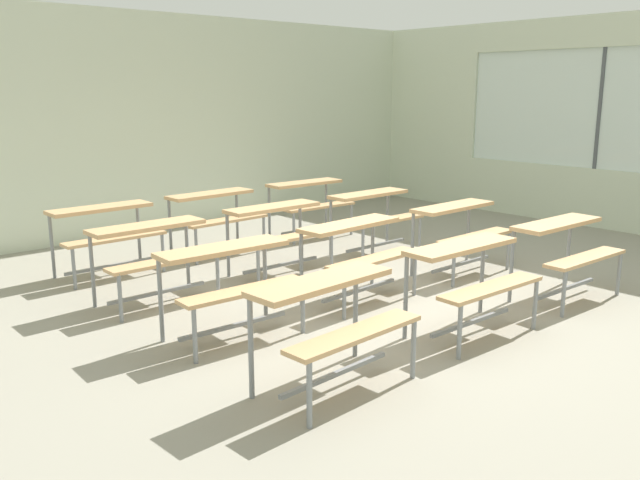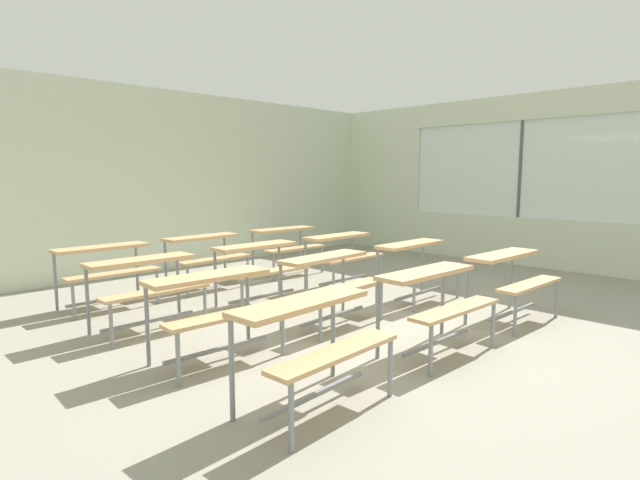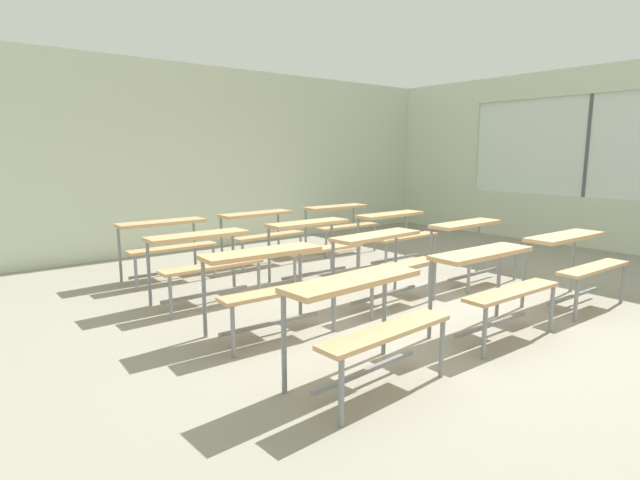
% 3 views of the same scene
% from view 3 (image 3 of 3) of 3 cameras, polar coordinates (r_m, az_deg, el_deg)
% --- Properties ---
extents(ground, '(10.00, 9.00, 0.05)m').
position_cam_3_polar(ground, '(5.29, 9.86, -8.07)').
color(ground, gray).
extents(wall_back, '(10.00, 0.12, 3.00)m').
position_cam_3_polar(wall_back, '(8.68, -12.96, 9.07)').
color(wall_back, beige).
rests_on(wall_back, ground).
extents(wall_right, '(0.12, 9.00, 3.00)m').
position_cam_3_polar(wall_right, '(9.35, 31.74, 7.57)').
color(wall_right, beige).
rests_on(wall_right, ground).
extents(desk_bench_r0c0, '(1.13, 0.64, 0.74)m').
position_cam_3_polar(desk_bench_r0c0, '(3.45, 5.04, -7.53)').
color(desk_bench_r0c0, tan).
rests_on(desk_bench_r0c0, ground).
extents(desk_bench_r0c1, '(1.12, 0.62, 0.74)m').
position_cam_3_polar(desk_bench_r0c1, '(4.62, 19.02, -3.55)').
color(desk_bench_r0c1, tan).
rests_on(desk_bench_r0c1, ground).
extents(desk_bench_r0c2, '(1.12, 0.63, 0.74)m').
position_cam_3_polar(desk_bench_r0c2, '(5.86, 27.05, -1.31)').
color(desk_bench_r0c2, tan).
rests_on(desk_bench_r0c2, ground).
extents(desk_bench_r1c0, '(1.13, 0.64, 0.74)m').
position_cam_3_polar(desk_bench_r1c0, '(4.41, -5.92, -3.68)').
color(desk_bench_r1c0, tan).
rests_on(desk_bench_r1c0, ground).
extents(desk_bench_r1c1, '(1.13, 0.64, 0.74)m').
position_cam_3_polar(desk_bench_r1c1, '(5.32, 7.29, -1.34)').
color(desk_bench_r1c1, tan).
rests_on(desk_bench_r1c1, ground).
extents(desk_bench_r1c2, '(1.10, 0.60, 0.74)m').
position_cam_3_polar(desk_bench_r1c2, '(6.45, 17.09, 0.29)').
color(desk_bench_r1c2, tan).
rests_on(desk_bench_r1c2, ground).
extents(desk_bench_r2c0, '(1.10, 0.59, 0.74)m').
position_cam_3_polar(desk_bench_r2c0, '(5.44, -13.24, -1.28)').
color(desk_bench_r2c0, tan).
rests_on(desk_bench_r2c0, ground).
extents(desk_bench_r2c1, '(1.11, 0.60, 0.74)m').
position_cam_3_polar(desk_bench_r2c1, '(6.23, -0.76, 0.41)').
color(desk_bench_r2c1, tan).
rests_on(desk_bench_r2c1, ground).
extents(desk_bench_r2c2, '(1.10, 0.60, 0.74)m').
position_cam_3_polar(desk_bench_r2c2, '(7.18, 8.66, 1.56)').
color(desk_bench_r2c2, tan).
rests_on(desk_bench_r2c2, ground).
extents(desk_bench_r3c0, '(1.11, 0.60, 0.74)m').
position_cam_3_polar(desk_bench_r3c0, '(6.57, -17.23, 0.45)').
color(desk_bench_r3c0, tan).
rests_on(desk_bench_r3c0, ground).
extents(desk_bench_r3c1, '(1.12, 0.63, 0.74)m').
position_cam_3_polar(desk_bench_r3c1, '(7.24, -6.82, 1.67)').
color(desk_bench_r3c1, tan).
rests_on(desk_bench_r3c1, ground).
extents(desk_bench_r3c2, '(1.12, 0.64, 0.74)m').
position_cam_3_polar(desk_bench_r3c2, '(8.09, 2.26, 2.61)').
color(desk_bench_r3c2, tan).
rests_on(desk_bench_r3c2, ground).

